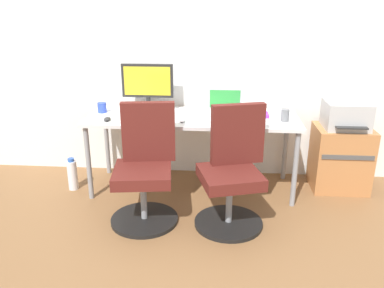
% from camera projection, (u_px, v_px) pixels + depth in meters
% --- Properties ---
extents(ground_plane, '(5.28, 5.28, 0.00)m').
position_uv_depth(ground_plane, '(192.00, 187.00, 3.76)').
color(ground_plane, brown).
extents(back_wall, '(4.40, 0.04, 2.60)m').
position_uv_depth(back_wall, '(196.00, 44.00, 3.71)').
color(back_wall, white).
rests_on(back_wall, ground).
extents(desk, '(1.88, 0.67, 0.71)m').
position_uv_depth(desk, '(192.00, 122.00, 3.54)').
color(desk, silver).
rests_on(desk, ground).
extents(office_chair_left, '(0.54, 0.54, 0.94)m').
position_uv_depth(office_chair_left, '(145.00, 170.00, 3.10)').
color(office_chair_left, black).
rests_on(office_chair_left, ground).
extents(office_chair_right, '(0.55, 0.55, 0.94)m').
position_uv_depth(office_chair_right, '(232.00, 173.00, 3.05)').
color(office_chair_right, black).
rests_on(office_chair_right, ground).
extents(side_cabinet, '(0.50, 0.43, 0.59)m').
position_uv_depth(side_cabinet, '(340.00, 158.00, 3.67)').
color(side_cabinet, '#B77542').
rests_on(side_cabinet, ground).
extents(printer, '(0.38, 0.40, 0.24)m').
position_uv_depth(printer, '(346.00, 115.00, 3.53)').
color(printer, '#B7B7B7').
rests_on(printer, side_cabinet).
extents(water_bottle_on_floor, '(0.09, 0.09, 0.31)m').
position_uv_depth(water_bottle_on_floor, '(72.00, 175.00, 3.69)').
color(water_bottle_on_floor, white).
rests_on(water_bottle_on_floor, ground).
extents(desktop_monitor, '(0.48, 0.18, 0.43)m').
position_uv_depth(desktop_monitor, '(148.00, 84.00, 3.65)').
color(desktop_monitor, '#262626').
rests_on(desktop_monitor, desk).
extents(open_laptop, '(0.31, 0.28, 0.22)m').
position_uv_depth(open_laptop, '(225.00, 108.00, 3.58)').
color(open_laptop, silver).
rests_on(open_laptop, desk).
extents(keyboard_by_monitor, '(0.34, 0.12, 0.02)m').
position_uv_depth(keyboard_by_monitor, '(135.00, 122.00, 3.33)').
color(keyboard_by_monitor, silver).
rests_on(keyboard_by_monitor, desk).
extents(keyboard_by_laptop, '(0.34, 0.12, 0.02)m').
position_uv_depth(keyboard_by_laptop, '(225.00, 120.00, 3.37)').
color(keyboard_by_laptop, silver).
rests_on(keyboard_by_laptop, desk).
extents(mouse_by_monitor, '(0.06, 0.10, 0.03)m').
position_uv_depth(mouse_by_monitor, '(107.00, 119.00, 3.38)').
color(mouse_by_monitor, '#2D2D2D').
rests_on(mouse_by_monitor, desk).
extents(mouse_by_laptop, '(0.06, 0.10, 0.03)m').
position_uv_depth(mouse_by_laptop, '(182.00, 120.00, 3.35)').
color(mouse_by_laptop, '#B7B7B7').
rests_on(mouse_by_laptop, desk).
extents(coffee_mug, '(0.08, 0.08, 0.09)m').
position_uv_depth(coffee_mug, '(102.00, 108.00, 3.63)').
color(coffee_mug, blue).
rests_on(coffee_mug, desk).
extents(pen_cup, '(0.07, 0.07, 0.10)m').
position_uv_depth(pen_cup, '(285.00, 115.00, 3.36)').
color(pen_cup, slate).
rests_on(pen_cup, desk).
extents(phone_near_laptop, '(0.07, 0.14, 0.01)m').
position_uv_depth(phone_near_laptop, '(257.00, 124.00, 3.27)').
color(phone_near_laptop, black).
rests_on(phone_near_laptop, desk).
extents(notebook, '(0.21, 0.15, 0.03)m').
position_uv_depth(notebook, '(257.00, 115.00, 3.52)').
color(notebook, purple).
rests_on(notebook, desk).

